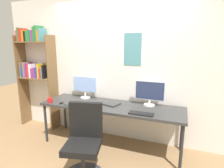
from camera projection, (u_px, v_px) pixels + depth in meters
The scene contains 13 objects.
ground_plane at pixel (96, 166), 2.68m from camera, with size 12.00×12.00×0.00m, color olive.
wall_back at pixel (119, 69), 3.34m from camera, with size 4.78×0.11×2.60m.
desk at pixel (111, 108), 3.08m from camera, with size 2.38×0.68×0.74m.
bookshelf at pixel (35, 64), 3.77m from camera, with size 0.83×0.28×2.08m.
office_chair at pixel (84, 148), 2.40m from camera, with size 0.53×0.54×0.99m.
monitor_left at pixel (85, 86), 3.42m from camera, with size 0.51×0.18×0.42m.
monitor_right at pixel (150, 92), 3.01m from camera, with size 0.50×0.18×0.42m.
keyboard_left at pixel (75, 105), 3.06m from camera, with size 0.33×0.13×0.02m, color #38383D.
keyboard_right at pixel (141, 114), 2.66m from camera, with size 0.36×0.13×0.02m, color black.
mouse_left_side at pixel (61, 103), 3.14m from camera, with size 0.06×0.10×0.03m, color black.
mouse_right_side at pixel (90, 105), 3.02m from camera, with size 0.06×0.10×0.03m, color silver.
laptop_closed at pixel (110, 103), 3.12m from camera, with size 0.32×0.22×0.02m, color #2D2D2D.
coffee_mug at pixel (50, 100), 3.19m from camera, with size 0.11×0.08×0.09m.
Camera 1 is at (1.06, -2.13, 1.73)m, focal length 29.51 mm.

